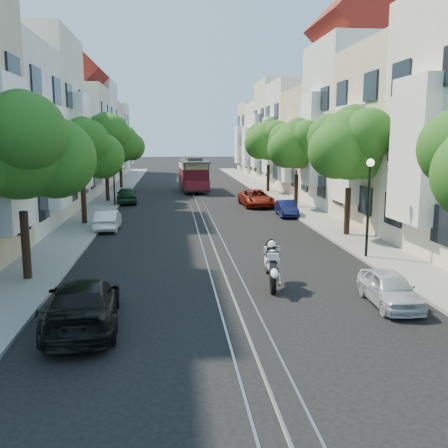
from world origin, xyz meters
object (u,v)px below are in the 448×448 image
object	(u,v)px
tree_w_c	(106,139)
lamp_west	(114,169)
tree_e_b	(351,146)
tree_w_a	(21,150)
parked_car_w_far	(126,195)
cable_car	(193,173)
tree_e_c	(298,146)
parked_car_e_near	(390,289)
tree_e_d	(269,141)
tree_w_d	(120,144)
parked_car_w_near	(83,304)
sportbike_rider	(272,262)
lamp_east	(369,193)
parked_car_e_far	(256,198)
tree_w_b	(82,151)
parked_car_w_mid	(108,220)

from	to	relation	value
tree_w_c	lamp_west	xyz separation A→B (m)	(0.84, -2.98, -2.22)
tree_e_b	tree_w_a	world-z (taller)	same
lamp_west	parked_car_w_far	xyz separation A→B (m)	(0.70, 1.94, -2.19)
cable_car	tree_e_c	bearing A→B (deg)	-63.94
tree_e_b	parked_car_e_near	xyz separation A→B (m)	(-2.54, -10.85, -4.20)
parked_car_e_near	tree_e_d	bearing A→B (deg)	87.83
tree_e_c	tree_w_c	size ratio (longest dim) A/B	0.92
tree_w_d	tree_e_b	bearing A→B (deg)	-61.93
parked_car_w_near	parked_car_w_far	world-z (taller)	parked_car_w_near
lamp_west	parked_car_w_near	size ratio (longest dim) A/B	0.89
lamp_west	tree_e_c	bearing A→B (deg)	-8.49
tree_w_a	sportbike_rider	distance (m)	9.54
lamp_east	lamp_west	distance (m)	21.97
sportbike_rider	parked_car_w_far	xyz separation A→B (m)	(-7.04, 23.65, -0.27)
tree_w_d	parked_car_e_far	xyz separation A→B (m)	(11.54, -14.85, -3.96)
tree_e_c	parked_car_w_near	bearing A→B (deg)	-117.11
sportbike_rider	parked_car_w_near	world-z (taller)	sportbike_rider
tree_w_d	parked_car_e_far	size ratio (longest dim) A/B	1.42
tree_e_d	parked_car_e_near	xyz separation A→B (m)	(-2.54, -32.85, -4.33)
cable_car	parked_car_e_near	distance (m)	35.07
lamp_east	cable_car	xyz separation A→B (m)	(-6.20, 28.87, -1.03)
tree_w_b	tree_e_d	bearing A→B (deg)	49.73
sportbike_rider	parked_car_e_near	size ratio (longest dim) A/B	0.72
tree_w_a	tree_w_b	bearing A→B (deg)	90.00
cable_car	parked_car_e_near	xyz separation A→B (m)	(4.61, -34.74, -1.28)
tree_w_d	parked_car_w_far	bearing A→B (deg)	-82.71
sportbike_rider	parked_car_w_near	bearing A→B (deg)	-145.45
tree_w_b	parked_car_w_near	size ratio (longest dim) A/B	1.34
tree_e_c	lamp_west	distance (m)	13.82
lamp_west	parked_car_e_near	world-z (taller)	lamp_west
lamp_east	parked_car_e_far	distance (m)	17.38
tree_e_d	tree_w_b	world-z (taller)	tree_e_d
lamp_west	parked_car_w_near	distance (m)	24.97
cable_car	parked_car_w_far	distance (m)	10.66
tree_w_b	parked_car_e_near	world-z (taller)	tree_w_b
parked_car_e_near	parked_car_w_mid	world-z (taller)	parked_car_w_mid
tree_e_d	tree_w_b	bearing A→B (deg)	-130.27
parked_car_e_near	parked_car_w_near	world-z (taller)	parked_car_w_near
tree_e_b	sportbike_rider	xyz separation A→B (m)	(-5.82, -8.69, -3.81)
tree_e_d	lamp_west	xyz separation A→B (m)	(-13.56, -8.98, -2.02)
tree_e_d	cable_car	world-z (taller)	tree_e_d
tree_w_c	parked_car_e_near	size ratio (longest dim) A/B	2.27
tree_e_c	tree_w_a	world-z (taller)	tree_w_a
parked_car_w_near	parked_car_w_far	size ratio (longest dim) A/B	1.22
lamp_east	cable_car	bearing A→B (deg)	102.11
lamp_west	tree_e_d	bearing A→B (deg)	33.50
lamp_west	cable_car	bearing A→B (deg)	59.49
sportbike_rider	tree_w_d	bearing A→B (deg)	110.20
cable_car	lamp_east	bearing A→B (deg)	-80.86
lamp_east	cable_car	world-z (taller)	lamp_east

